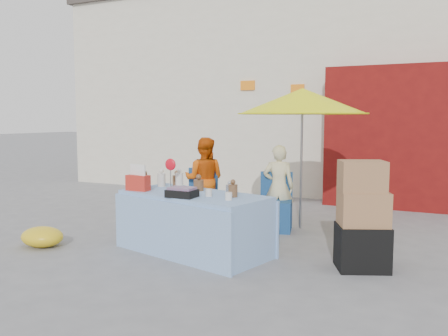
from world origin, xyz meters
The scene contains 10 objects.
ground centered at (0.00, 0.00, 0.00)m, with size 80.00×80.00×0.00m, color slate.
backdrop centered at (0.52, 7.52, 3.10)m, with size 14.00×8.00×7.80m.
market_table centered at (-0.08, 0.02, 0.38)m, with size 2.08×1.36×1.16m.
chair_left centered at (-0.79, 1.54, 0.26)m, with size 0.58×0.57×0.85m.
chair_right centered at (0.46, 1.54, 0.26)m, with size 0.58×0.57×0.85m.
vendor_orange centered at (-0.79, 1.68, 0.67)m, with size 0.66×0.51×1.35m, color #D7530B.
vendor_beige centered at (0.46, 1.68, 0.63)m, with size 0.46×0.30×1.26m, color beige.
umbrella centered at (0.76, 1.83, 1.89)m, with size 1.90×1.90×2.09m.
box_stack centered at (1.92, 0.22, 0.55)m, with size 0.67×0.62×1.20m.
tarp_bundle centered at (-1.96, -0.59, 0.13)m, with size 0.57×0.46×0.26m, color yellow.
Camera 1 is at (2.72, -5.00, 1.65)m, focal length 38.00 mm.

